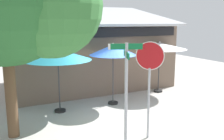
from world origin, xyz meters
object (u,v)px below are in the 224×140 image
at_px(street_sign_post, 126,84).
at_px(patio_umbrella_ivory_right, 160,46).
at_px(patio_umbrella_teal_left, 58,55).
at_px(patio_umbrella_royal_blue_center, 113,50).
at_px(stop_sign, 149,71).

relative_size(street_sign_post, patio_umbrella_ivory_right, 1.12).
bearing_deg(patio_umbrella_teal_left, patio_umbrella_royal_blue_center, -1.20).
height_order(patio_umbrella_royal_blue_center, patio_umbrella_ivory_right, patio_umbrella_royal_blue_center).
bearing_deg(street_sign_post, patio_umbrella_ivory_right, 45.09).
bearing_deg(patio_umbrella_ivory_right, patio_umbrella_royal_blue_center, -165.99).
height_order(street_sign_post, stop_sign, street_sign_post).
xyz_separation_m(street_sign_post, patio_umbrella_ivory_right, (4.23, 4.24, 0.50)).
relative_size(stop_sign, patio_umbrella_teal_left, 1.15).
height_order(street_sign_post, patio_umbrella_ivory_right, street_sign_post).
bearing_deg(patio_umbrella_ivory_right, patio_umbrella_teal_left, -172.60).
xyz_separation_m(stop_sign, patio_umbrella_teal_left, (-1.87, 3.43, 0.17)).
xyz_separation_m(street_sign_post, patio_umbrella_royal_blue_center, (1.31, 3.51, 0.51)).
bearing_deg(patio_umbrella_teal_left, street_sign_post, -74.10).
distance_m(street_sign_post, patio_umbrella_ivory_right, 6.01).
bearing_deg(stop_sign, patio_umbrella_ivory_right, 50.60).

